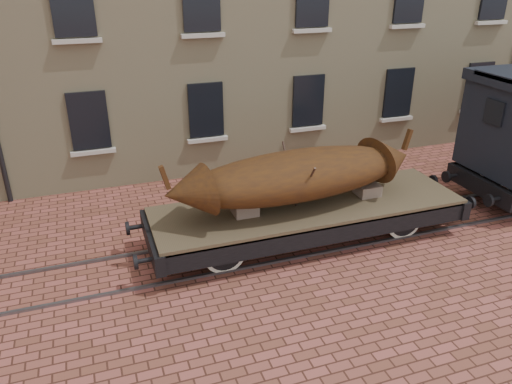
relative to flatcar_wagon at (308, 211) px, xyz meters
name	(u,v)px	position (x,y,z in m)	size (l,w,h in m)	color
ground	(349,232)	(1.21, 0.00, -0.81)	(90.00, 90.00, 0.00)	brown
rail_track	(349,231)	(1.21, 0.00, -0.78)	(30.00, 1.52, 0.06)	#59595E
flatcar_wagon	(308,211)	(0.00, 0.00, 0.00)	(8.65, 2.35, 1.31)	#433A26
iron_boat	(297,175)	(-0.33, 0.00, 1.01)	(6.49, 2.15, 1.56)	#48270D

